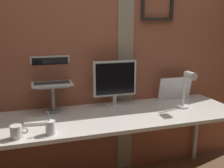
% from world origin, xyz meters
% --- Properties ---
extents(brick_wall_back, '(3.51, 0.16, 2.39)m').
position_xyz_m(brick_wall_back, '(0.00, 0.39, 1.19)').
color(brick_wall_back, '#9E563D').
rests_on(brick_wall_back, ground_plane).
extents(desk, '(2.23, 0.71, 0.75)m').
position_xyz_m(desk, '(-0.05, -0.02, 0.69)').
color(desk, silver).
rests_on(desk, ground_plane).
extents(monitor, '(0.42, 0.18, 0.44)m').
position_xyz_m(monitor, '(0.02, 0.21, 1.00)').
color(monitor, silver).
rests_on(monitor, desk).
extents(laptop_stand, '(0.28, 0.22, 0.25)m').
position_xyz_m(laptop_stand, '(-0.56, 0.21, 0.92)').
color(laptop_stand, gray).
rests_on(laptop_stand, desk).
extents(laptop, '(0.35, 0.27, 0.24)m').
position_xyz_m(laptop, '(-0.56, 0.28, 1.07)').
color(laptop, silver).
rests_on(laptop, laptop_stand).
extents(whiteboard_panel, '(0.36, 0.05, 0.24)m').
position_xyz_m(whiteboard_panel, '(0.68, 0.23, 0.87)').
color(whiteboard_panel, white).
rests_on(whiteboard_panel, desk).
extents(desk_lamp, '(0.12, 0.20, 0.36)m').
position_xyz_m(desk_lamp, '(0.62, -0.08, 0.97)').
color(desk_lamp, white).
rests_on(desk_lamp, desk).
extents(pen_cup, '(0.07, 0.07, 0.17)m').
position_xyz_m(pen_cup, '(-0.62, -0.28, 0.81)').
color(pen_cup, white).
rests_on(pen_cup, desk).
extents(coffee_mug, '(0.12, 0.08, 0.09)m').
position_xyz_m(coffee_mug, '(-0.85, -0.28, 0.80)').
color(coffee_mug, silver).
rests_on(coffee_mug, desk).
extents(paper_clutter_stack, '(0.22, 0.17, 0.03)m').
position_xyz_m(paper_clutter_stack, '(-0.70, -0.02, 0.77)').
color(paper_clutter_stack, silver).
rests_on(paper_clutter_stack, desk).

